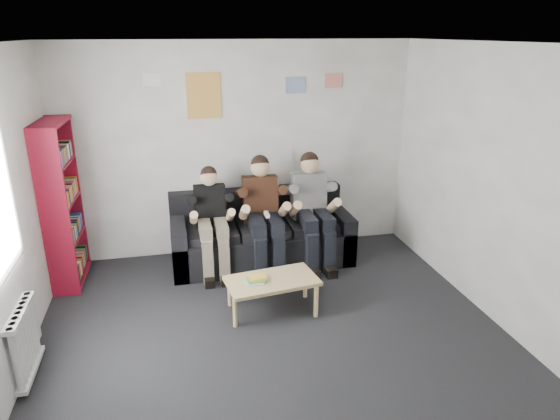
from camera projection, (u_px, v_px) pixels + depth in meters
name	position (u px, v px, depth m)	size (l,w,h in m)	color
room_shell	(282.00, 218.00, 4.08)	(5.00, 5.00, 5.00)	black
sofa	(261.00, 237.00, 6.38)	(2.24, 0.92, 0.87)	black
bookshelf	(63.00, 204.00, 5.64)	(0.28, 0.85, 1.89)	maroon
coffee_table	(272.00, 283.00, 5.17)	(0.93, 0.51, 0.37)	#DCC37F
game_cases	(256.00, 280.00, 5.09)	(0.22, 0.19, 0.04)	silver
person_left	(212.00, 221.00, 5.95)	(0.38, 0.81, 1.28)	black
person_middle	(264.00, 215.00, 6.06)	(0.43, 0.91, 1.38)	#442216
person_right	(313.00, 211.00, 6.19)	(0.43, 0.92, 1.39)	silver
radiator	(25.00, 342.00, 4.15)	(0.10, 0.64, 0.60)	white
window	(0.00, 269.00, 3.91)	(0.05, 1.30, 2.36)	white
poster_large	(204.00, 96.00, 6.04)	(0.42, 0.01, 0.55)	#CECA48
poster_blue	(296.00, 85.00, 6.25)	(0.25, 0.01, 0.20)	#385FBE
poster_pink	(334.00, 80.00, 6.33)	(0.22, 0.01, 0.18)	#CC3F8B
poster_sign	(152.00, 80.00, 5.85)	(0.20, 0.01, 0.14)	white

